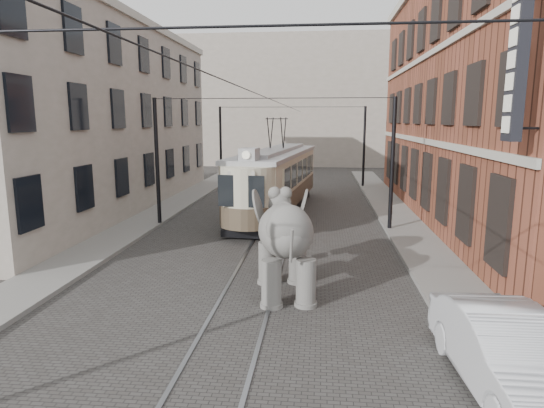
# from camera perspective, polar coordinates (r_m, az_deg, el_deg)

# --- Properties ---
(ground) EXTENTS (120.00, 120.00, 0.00)m
(ground) POSITION_cam_1_polar(r_m,az_deg,el_deg) (15.99, -1.62, -7.91)
(ground) COLOR #3B3937
(tram_rails) EXTENTS (1.54, 80.00, 0.02)m
(tram_rails) POSITION_cam_1_polar(r_m,az_deg,el_deg) (15.99, -1.62, -7.87)
(tram_rails) COLOR slate
(tram_rails) RESTS_ON ground
(sidewalk_right) EXTENTS (2.00, 60.00, 0.15)m
(sidewalk_right) POSITION_cam_1_polar(r_m,az_deg,el_deg) (16.33, 19.96, -7.88)
(sidewalk_right) COLOR slate
(sidewalk_right) RESTS_ON ground
(sidewalk_left) EXTENTS (2.00, 60.00, 0.15)m
(sidewalk_left) POSITION_cam_1_polar(r_m,az_deg,el_deg) (17.99, -22.74, -6.40)
(sidewalk_left) COLOR slate
(sidewalk_left) RESTS_ON ground
(brick_building) EXTENTS (8.00, 26.00, 12.00)m
(brick_building) POSITION_cam_1_polar(r_m,az_deg,el_deg) (25.70, 27.00, 11.42)
(brick_building) COLOR brown
(brick_building) RESTS_ON ground
(stucco_building) EXTENTS (7.00, 24.00, 10.00)m
(stucco_building) POSITION_cam_1_polar(r_m,az_deg,el_deg) (28.25, -21.79, 9.56)
(stucco_building) COLOR gray
(stucco_building) RESTS_ON ground
(distant_block) EXTENTS (28.00, 10.00, 14.00)m
(distant_block) POSITION_cam_1_polar(r_m,az_deg,el_deg) (55.14, 3.98, 12.31)
(distant_block) COLOR gray
(distant_block) RESTS_ON ground
(catenary) EXTENTS (11.00, 30.20, 6.00)m
(catenary) POSITION_cam_1_polar(r_m,az_deg,el_deg) (20.28, -0.35, 4.64)
(catenary) COLOR black
(catenary) RESTS_ON ground
(tram) EXTENTS (4.03, 13.09, 5.11)m
(tram) POSITION_cam_1_polar(r_m,az_deg,el_deg) (25.26, 0.58, 4.73)
(tram) COLOR beige
(tram) RESTS_ON ground
(elephant) EXTENTS (3.41, 5.15, 2.92)m
(elephant) POSITION_cam_1_polar(r_m,az_deg,el_deg) (13.33, 1.67, -5.08)
(elephant) COLOR #65625D
(elephant) RESTS_ON ground
(parked_car) EXTENTS (1.91, 4.65, 1.50)m
(parked_car) POSITION_cam_1_polar(r_m,az_deg,el_deg) (9.98, 26.92, -16.02)
(parked_car) COLOR silver
(parked_car) RESTS_ON ground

